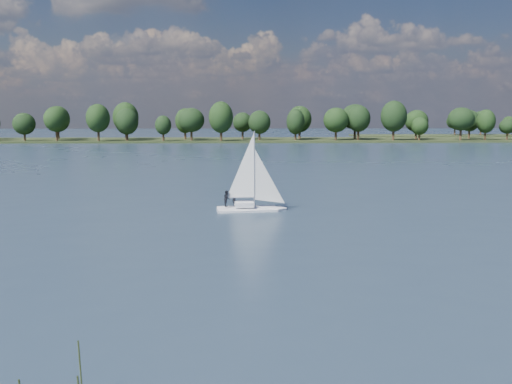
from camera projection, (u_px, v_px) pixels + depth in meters
ground at (280, 163)px, 123.47m from camera, size 700.00×700.00×0.00m
far_shore at (258, 141)px, 234.42m from camera, size 660.00×40.00×1.50m
sailboat at (248, 188)px, 59.97m from camera, size 6.94×2.78×8.89m
treeline at (252, 121)px, 228.89m from camera, size 563.01×74.27×17.84m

